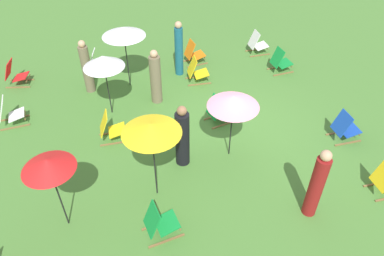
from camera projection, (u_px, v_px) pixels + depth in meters
The scene contains 22 objects.
ground_plane at pixel (235, 134), 9.77m from camera, with size 40.00×40.00×0.00m, color #477A33.
deckchair_1 at pixel (257, 44), 13.02m from camera, with size 0.49×0.77×0.83m.
deckchair_2 at pixel (159, 223), 7.15m from camera, with size 0.56×0.81×0.83m.
deckchair_3 at pixel (194, 53), 12.47m from camera, with size 0.55×0.80×0.83m.
deckchair_4 at pixel (97, 64), 11.94m from camera, with size 0.65×0.85×0.83m.
deckchair_5 at pixel (15, 74), 11.43m from camera, with size 0.64×0.85×0.83m.
deckchair_7 at pixel (219, 111), 9.97m from camera, with size 0.62×0.84×0.83m.
deckchair_8 at pixel (197, 71), 11.56m from camera, with size 0.55×0.80×0.83m.
deckchair_9 at pixel (9, 113), 9.89m from camera, with size 0.52×0.78×0.83m.
deckchair_10 at pixel (110, 128), 9.39m from camera, with size 0.51×0.78×0.83m.
deckchair_11 at pixel (345, 128), 9.40m from camera, with size 0.50×0.78×0.83m.
deckchair_12 at pixel (280, 62), 12.04m from camera, with size 0.51×0.78×0.83m.
umbrella_0 at pixel (233, 101), 8.16m from camera, with size 1.20×1.20×1.76m.
umbrella_1 at pixel (123, 32), 10.48m from camera, with size 1.27×1.27×1.95m.
umbrella_2 at pixel (48, 165), 6.49m from camera, with size 0.98×0.98×1.85m.
umbrella_3 at pixel (151, 129), 7.01m from camera, with size 1.20×1.20×1.99m.
umbrella_4 at pixel (103, 61), 9.47m from camera, with size 1.10×1.10×1.82m.
person_0 at pixel (317, 185), 7.27m from camera, with size 0.40×0.40×1.77m.
person_1 at pixel (87, 68), 10.88m from camera, with size 0.32×0.32×1.69m.
person_2 at pixel (179, 49), 11.61m from camera, with size 0.35×0.35×1.82m.
person_3 at pixel (156, 78), 10.47m from camera, with size 0.38×0.38×1.68m.
person_4 at pixel (182, 138), 8.48m from camera, with size 0.48×0.48×1.67m.
Camera 1 is at (-6.77, 3.24, 6.37)m, focal length 34.10 mm.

